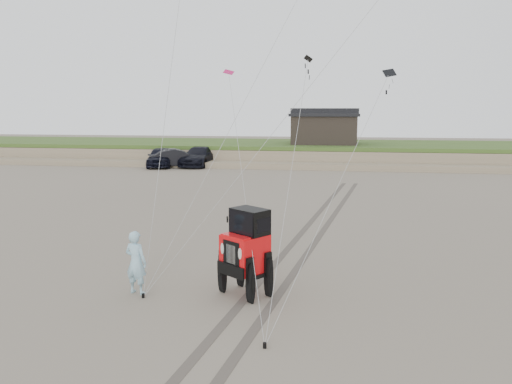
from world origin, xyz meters
TOP-DOWN VIEW (x-y plane):
  - ground at (0.00, 0.00)m, footprint 160.00×160.00m
  - dune_ridge at (0.00, 37.50)m, footprint 160.00×14.25m
  - cabin at (2.00, 37.00)m, footprint 6.40×5.40m
  - truck_a at (-12.03, 30.40)m, footprint 2.99×5.32m
  - truck_b at (-10.44, 30.21)m, footprint 5.11×3.30m
  - truck_c at (-8.83, 31.58)m, footprint 2.82×6.03m
  - jeep at (0.59, 1.47)m, footprint 4.81×5.41m
  - man at (-2.37, 1.11)m, footprint 0.73×0.57m
  - stake_main at (-2.08, 0.82)m, footprint 0.08×0.08m
  - stake_aux at (1.54, -1.51)m, footprint 0.08×0.08m
  - tire_tracks at (2.00, 8.00)m, footprint 5.22×29.74m

SIDE VIEW (x-z plane):
  - ground at x=0.00m, z-range 0.00..0.00m
  - tire_tracks at x=2.00m, z-range 0.00..0.01m
  - stake_main at x=-2.08m, z-range 0.00..0.12m
  - stake_aux at x=1.54m, z-range 0.00..0.12m
  - truck_b at x=-10.44m, z-range 0.00..1.59m
  - dune_ridge at x=0.00m, z-range -0.04..1.68m
  - truck_c at x=-8.83m, z-range 0.00..1.70m
  - truck_a at x=-12.03m, z-range 0.00..1.71m
  - man at x=-2.37m, z-range 0.00..1.77m
  - jeep at x=0.59m, z-range 0.00..1.90m
  - cabin at x=2.00m, z-range 1.56..4.91m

